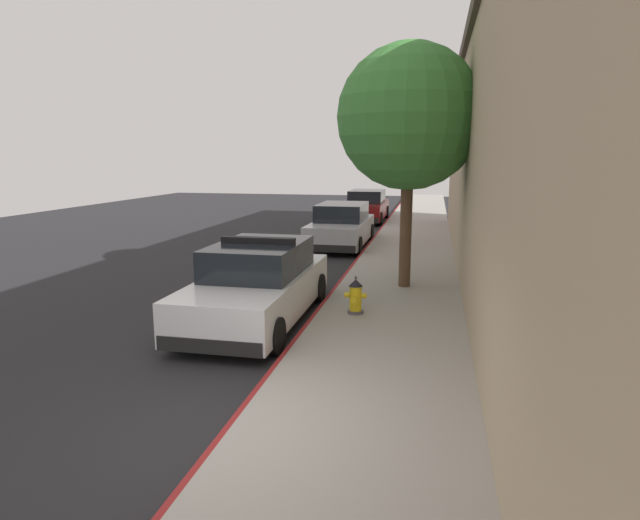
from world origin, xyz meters
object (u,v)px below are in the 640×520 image
object	(u,v)px
parked_car_silver_ahead	(341,226)
police_cruiser	(258,284)
fire_hydrant	(356,296)
parked_car_dark_far	(367,207)
street_tree	(409,118)

from	to	relation	value
parked_car_silver_ahead	police_cruiser	bearing A→B (deg)	-90.45
fire_hydrant	parked_car_dark_far	bearing A→B (deg)	96.43
parked_car_dark_far	street_tree	world-z (taller)	street_tree
parked_car_dark_far	street_tree	distance (m)	14.98
parked_car_dark_far	police_cruiser	bearing A→B (deg)	-89.95
parked_car_silver_ahead	street_tree	world-z (taller)	street_tree
police_cruiser	street_tree	xyz separation A→B (m)	(2.71, 2.98, 3.36)
police_cruiser	fire_hydrant	distance (m)	1.95
police_cruiser	parked_car_dark_far	xyz separation A→B (m)	(-0.02, 17.32, -0.00)
fire_hydrant	parked_car_silver_ahead	bearing A→B (deg)	101.57
parked_car_silver_ahead	parked_car_dark_far	distance (m)	8.02
parked_car_dark_far	street_tree	bearing A→B (deg)	-79.23
police_cruiser	street_tree	distance (m)	5.25
police_cruiser	parked_car_dark_far	distance (m)	17.32
parked_car_silver_ahead	street_tree	size ratio (longest dim) A/B	0.86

